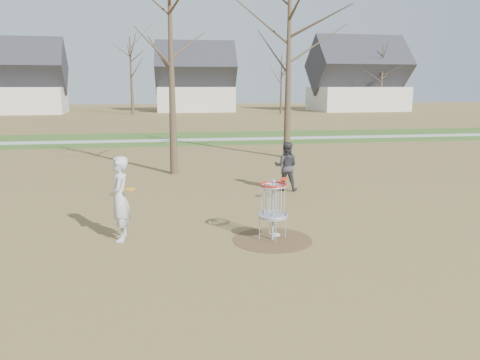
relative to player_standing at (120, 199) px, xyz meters
name	(u,v)px	position (x,y,z in m)	size (l,w,h in m)	color
ground	(272,240)	(3.36, -0.55, -0.95)	(160.00, 160.00, 0.00)	brown
green_band	(200,138)	(3.36, 20.45, -0.95)	(160.00, 8.00, 0.01)	#2D5119
footpath	(202,140)	(3.36, 19.45, -0.94)	(160.00, 1.50, 0.01)	#9E9E99
dirt_circle	(272,240)	(3.36, -0.55, -0.95)	(1.80, 1.80, 0.01)	#47331E
player_standing	(120,199)	(0.00, 0.00, 0.00)	(0.69, 0.46, 1.91)	beige
player_throwing	(286,166)	(4.96, 4.37, -0.14)	(0.79, 0.61, 1.62)	#323237
disc_grounded	(275,235)	(3.50, -0.26, -0.93)	(0.22, 0.22, 0.02)	white
discs_in_play	(222,183)	(2.47, 1.39, -0.01)	(4.46, 3.21, 0.56)	red
disc_golf_basket	(273,201)	(3.36, -0.55, -0.04)	(0.64, 0.64, 1.35)	#9EA3AD
bare_trees	(206,65)	(5.14, 35.23, 4.39)	(52.62, 44.98, 9.00)	#382B1E
houses_row	(214,85)	(7.68, 52.00, 2.57)	(56.51, 10.01, 7.26)	silver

